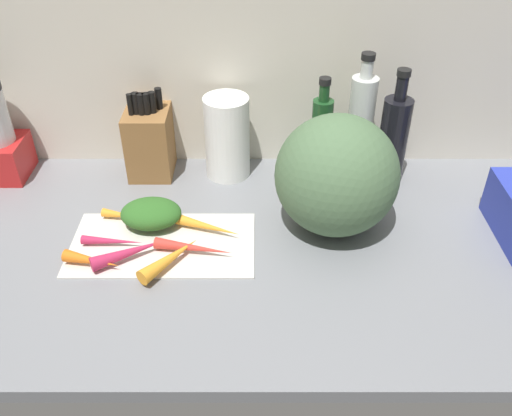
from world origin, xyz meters
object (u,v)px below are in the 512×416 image
carrot_1 (169,258)px  winter_squash (335,175)px  carrot_5 (111,241)px  bottle_1 (358,125)px  carrot_0 (122,216)px  bottle_0 (319,136)px  knife_block (148,141)px  carrot_2 (129,252)px  carrot_4 (207,227)px  carrot_3 (90,261)px  cutting_board (161,244)px  bottle_2 (392,138)px  carrot_6 (192,248)px  paper_towel_roll (226,137)px

carrot_1 → winter_squash: winter_squash is taller
carrot_5 → bottle_1: size_ratio=0.41×
carrot_0 → winter_squash: winter_squash is taller
carrot_5 → bottle_0: 58.76cm
carrot_1 → knife_block: 40.72cm
carrot_1 → knife_block: size_ratio=0.68×
bottle_1 → winter_squash: bearing=-110.6°
carrot_2 → carrot_1: bearing=-13.4°
carrot_4 → bottle_0: bottle_0 is taller
carrot_0 → carrot_2: 14.71cm
carrot_5 → bottle_0: bottle_0 is taller
carrot_3 → carrot_4: bearing=26.4°
carrot_2 → carrot_5: 6.63cm
carrot_1 → carrot_2: size_ratio=0.94×
carrot_5 → winter_squash: (50.21, 8.43, 12.04)cm
carrot_4 → bottle_1: size_ratio=0.48×
carrot_1 → bottle_0: size_ratio=0.58×
cutting_board → bottle_0: bottle_0 is taller
bottle_2 → winter_squash: bearing=-130.3°
carrot_5 → carrot_6: bearing=-8.2°
knife_block → bottle_1: size_ratio=0.70×
carrot_4 → knife_block: 33.02cm
carrot_4 → carrot_1: bearing=-122.1°
carrot_5 → bottle_1: 68.03cm
carrot_5 → carrot_4: bearing=13.2°
carrot_6 → knife_block: bearing=112.2°
carrot_3 → carrot_6: carrot_3 is taller
carrot_1 → bottle_1: (45.06, 38.17, 11.89)cm
paper_towel_roll → bottle_2: (42.48, -3.00, 1.31)cm
knife_block → bottle_1: (54.74, -0.77, 4.97)cm
carrot_6 → carrot_3: bearing=-168.7°
carrot_6 → bottle_0: 46.40cm
cutting_board → carrot_4: (10.06, 4.02, 1.68)cm
carrot_6 → winter_squash: size_ratio=0.63×
cutting_board → paper_towel_roll: (13.62, 30.45, 10.60)cm
carrot_5 → winter_squash: 52.31cm
carrot_6 → carrot_5: bearing=171.8°
carrot_2 → bottle_0: (44.13, 35.35, 9.28)cm
carrot_6 → bottle_2: (48.70, 31.06, 10.19)cm
carrot_1 → winter_squash: 40.92cm
cutting_board → winter_squash: (39.16, 7.48, 13.48)cm
knife_block → cutting_board: bearing=-77.7°
carrot_1 → carrot_2: bearing=166.6°
carrot_0 → carrot_6: 21.67cm
cutting_board → carrot_3: (-13.96, -7.89, 1.82)cm
carrot_2 → bottle_1: 66.06cm
paper_towel_roll → carrot_6: bearing=-100.4°
paper_towel_roll → bottle_1: bottle_1 is taller
paper_towel_roll → bottle_2: size_ratio=0.72×
carrot_2 → paper_towel_roll: (19.79, 35.84, 8.58)cm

